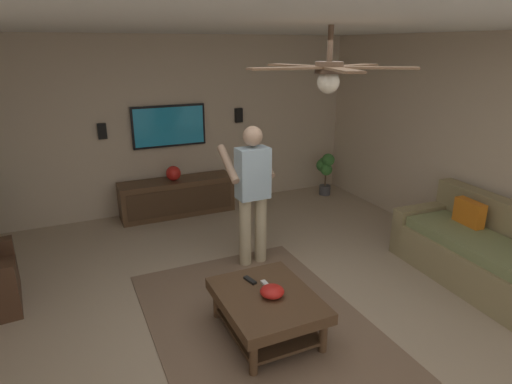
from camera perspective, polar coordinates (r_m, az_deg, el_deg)
ground_plane at (r=4.22m, az=0.92°, el=-16.95°), size 8.01×8.01×0.00m
wall_back_tv at (r=6.74m, az=-11.63°, el=8.53°), size 0.10×6.23×2.62m
wall_side_window at (r=5.62m, az=30.59°, el=4.27°), size 6.87×0.10×2.62m
ceiling_slab at (r=3.43m, az=1.17°, el=22.15°), size 6.87×6.23×0.10m
area_rug at (r=4.25m, az=0.17°, el=-16.57°), size 2.62×1.91×0.01m
couch at (r=5.34m, az=27.66°, el=-7.23°), size 1.94×0.96×0.87m
coffee_table at (r=3.94m, az=1.44°, el=-14.67°), size 1.00×0.80×0.40m
media_console at (r=6.69m, az=-10.31°, el=-0.64°), size 0.45×1.70×0.55m
tv at (r=6.65m, az=-11.37°, el=8.51°), size 0.05×1.10×0.62m
person_standing at (r=4.89m, az=-0.51°, el=0.54°), size 0.54×0.55×1.64m
potted_plant_short at (r=7.48m, az=9.11°, el=3.15°), size 0.34×0.25×0.73m
bowl at (r=3.84m, az=2.20°, el=-12.93°), size 0.21×0.21×0.10m
remote_white at (r=4.00m, az=1.35°, el=-12.11°), size 0.15×0.05×0.02m
remote_black at (r=4.07m, az=-0.79°, el=-11.53°), size 0.16×0.08×0.02m
vase_round at (r=6.54m, az=-10.82°, el=2.44°), size 0.22×0.22×0.22m
wall_speaker_left at (r=6.99m, az=-2.29°, el=10.07°), size 0.06×0.12×0.22m
wall_speaker_right at (r=6.52m, az=-19.60°, el=7.55°), size 0.06×0.12×0.22m
ceiling_fan at (r=3.19m, az=9.68°, el=15.39°), size 1.18×1.18×0.46m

